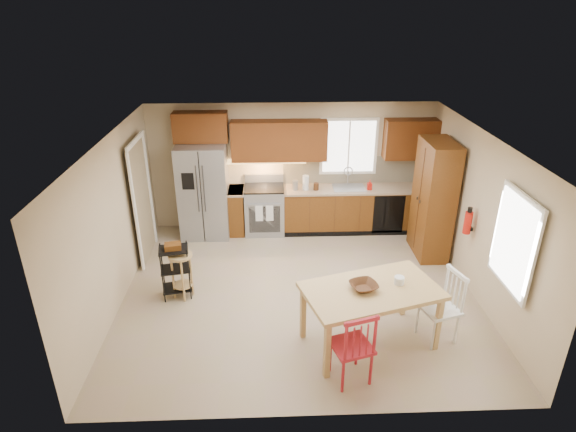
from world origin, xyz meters
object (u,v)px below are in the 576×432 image
Objects in this scene: fire_extinguisher at (468,223)px; utility_cart at (176,271)px; soap_bottle at (370,185)px; bar_stool at (182,276)px; range_stove at (265,210)px; pantry at (433,200)px; table_jar at (399,282)px; chair_red at (351,344)px; refrigerator at (204,191)px; table_bowl at (363,289)px; chair_white at (439,307)px; dining_table at (369,317)px.

fire_extinguisher reaches higher than utility_cart.
soap_bottle reaches higher than bar_stool.
range_stove is 3.83m from fire_extinguisher.
pantry is 2.65m from table_jar.
pantry is at bearing 30.27° from bar_stool.
range_stove is 5.56× the size of table_jar.
fire_extinguisher is 0.48× the size of bar_stool.
range_stove is at bearing 177.60° from soap_bottle.
bar_stool is at bearing -163.45° from pantry.
fire_extinguisher is 0.35× the size of chair_red.
refrigerator is 5.17× the size of table_bowl.
utility_cart is at bearing -177.73° from fire_extinguisher.
table_jar is at bearing -48.17° from refrigerator.
fire_extinguisher reaches higher than chair_white.
refrigerator is 11.00× the size of table_jar.
dining_table is 3.04m from utility_cart.
fire_extinguisher is 1.70m from chair_white.
refrigerator is at bearing 179.55° from soap_bottle.
fire_extinguisher is 1.02× the size of table_bowl.
fire_extinguisher is (3.18, -2.04, 0.64)m from range_stove.
soap_bottle is 0.19× the size of chair_white.
dining_table is 0.45m from table_bowl.
pantry reaches higher than fire_extinguisher.
table_jar is at bearing -1.05° from dining_table.
pantry is at bearing -12.62° from refrigerator.
pantry reaches higher than dining_table.
refrigerator is 4.63m from chair_red.
fire_extinguisher is 0.35× the size of chair_white.
pantry is (0.95, -0.90, 0.05)m from soap_bottle.
chair_white is at bearing 2.70° from table_bowl.
range_stove is (1.15, 0.06, -0.45)m from refrigerator.
soap_bottle is at bearing 85.81° from table_jar.
chair_red is 2.98m from bar_stool.
utility_cart is at bearing -121.59° from range_stove.
bar_stool is (-2.32, 1.86, -0.13)m from chair_red.
dining_table is 0.61m from table_jar.
range_stove is 1.05× the size of utility_cart.
range_stove is 2.60m from utility_cart.
utility_cart is (-2.66, 1.24, -0.42)m from table_bowl.
refrigerator is 3.18m from soap_bottle.
utility_cart is at bearing 125.05° from chair_red.
soap_bottle is 1.15× the size of table_jar.
table_bowl reaches higher than dining_table.
fire_extinguisher is 3.02m from chair_red.
fire_extinguisher is at bearing -59.47° from soap_bottle.
table_jar is at bearing -6.09° from bar_stool.
chair_red is at bearing -75.51° from range_stove.
pantry is at bearing 41.41° from chair_red.
range_stove is 4.82× the size of soap_bottle.
bar_stool is (-1.26, -2.25, -0.08)m from range_stove.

